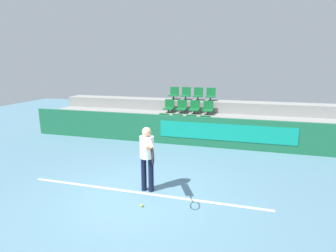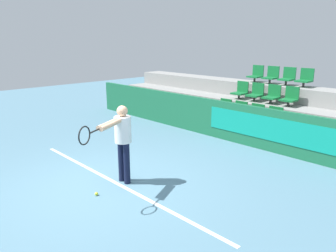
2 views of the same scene
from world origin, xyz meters
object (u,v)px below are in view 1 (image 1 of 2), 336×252
stadium_chair_1 (177,122)px  stadium_chair_3 (205,124)px  stadium_chair_7 (208,108)px  stadium_chair_10 (198,94)px  stadium_chair_8 (174,94)px  stadium_chair_4 (169,107)px  stadium_chair_0 (163,121)px  stadium_chair_6 (195,108)px  tennis_ball (142,205)px  stadium_chair_11 (211,95)px  stadium_chair_5 (182,107)px  stadium_chair_2 (191,123)px  tennis_player (147,153)px  stadium_chair_9 (186,94)px

stadium_chair_1 → stadium_chair_3: 1.15m
stadium_chair_7 → stadium_chair_10: 1.17m
stadium_chair_3 → stadium_chair_8: 2.66m
stadium_chair_4 → stadium_chair_10: bearing=37.8°
stadium_chair_0 → stadium_chair_6: (1.15, 0.89, 0.48)m
stadium_chair_10 → tennis_ball: stadium_chair_10 is taller
stadium_chair_4 → tennis_ball: (1.07, -6.26, -1.19)m
stadium_chair_10 → stadium_chair_11: bearing=0.0°
stadium_chair_5 → stadium_chair_6: size_ratio=1.00×
stadium_chair_1 → stadium_chair_8: 2.11m
stadium_chair_1 → stadium_chair_3: same height
stadium_chair_0 → stadium_chair_2: same height
stadium_chair_8 → tennis_ball: size_ratio=8.63×
stadium_chair_5 → stadium_chair_7: (1.15, 0.00, 0.00)m
stadium_chair_8 → stadium_chair_10: same height
stadium_chair_4 → tennis_ball: size_ratio=8.63×
stadium_chair_8 → tennis_player: stadium_chair_8 is taller
stadium_chair_9 → stadium_chair_10: size_ratio=1.00×
stadium_chair_10 → tennis_player: stadium_chair_10 is taller
stadium_chair_5 → stadium_chair_9: bearing=90.0°
stadium_chair_1 → stadium_chair_7: size_ratio=1.00×
stadium_chair_6 → stadium_chair_8: bearing=142.2°
stadium_chair_8 → stadium_chair_10: (1.15, 0.00, 0.00)m
stadium_chair_9 → stadium_chair_3: bearing=-57.2°
stadium_chair_8 → tennis_player: bearing=-81.4°
stadium_chair_7 → stadium_chair_9: stadium_chair_9 is taller
tennis_player → stadium_chair_3: bearing=55.9°
stadium_chair_2 → stadium_chair_8: bearing=122.8°
stadium_chair_6 → stadium_chair_4: bearing=180.0°
stadium_chair_9 → stadium_chair_1: bearing=-90.0°
stadium_chair_8 → stadium_chair_1: bearing=-72.2°
stadium_chair_8 → stadium_chair_9: bearing=0.0°
tennis_player → tennis_ball: (0.10, -0.69, -0.98)m
stadium_chair_3 → stadium_chair_11: (0.00, 1.79, 0.96)m
stadium_chair_0 → stadium_chair_7: (1.72, 0.89, 0.48)m
stadium_chair_6 → tennis_ball: stadium_chair_6 is taller
stadium_chair_7 → stadium_chair_8: stadium_chair_8 is taller
stadium_chair_4 → stadium_chair_6: 1.15m
stadium_chair_0 → tennis_player: tennis_player is taller
stadium_chair_6 → stadium_chair_7: size_ratio=1.00×
stadium_chair_9 → stadium_chair_10: same height
stadium_chair_6 → stadium_chair_10: bearing=90.0°
stadium_chair_8 → stadium_chair_2: bearing=-57.2°
stadium_chair_2 → tennis_player: (-0.18, -4.67, 0.28)m
stadium_chair_11 → stadium_chair_5: bearing=-142.2°
stadium_chair_9 → stadium_chair_0: bearing=-107.8°
stadium_chair_2 → stadium_chair_3: same height
stadium_chair_1 → stadium_chair_11: (1.15, 1.79, 0.96)m
stadium_chair_4 → tennis_player: bearing=-80.1°
stadium_chair_3 → stadium_chair_4: size_ratio=1.00×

